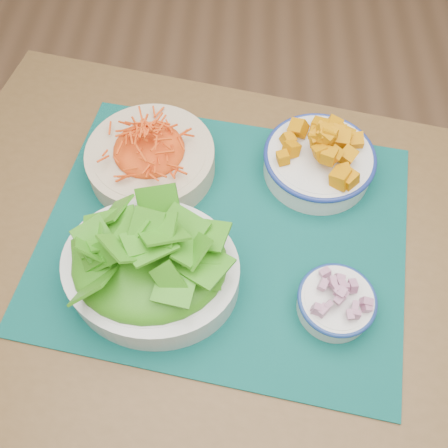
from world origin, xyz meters
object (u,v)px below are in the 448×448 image
Objects in this scene: carrot_bowl at (150,154)px; onion_bowl at (337,301)px; lettuce_bowl at (150,262)px; placemat at (224,234)px; squash_bowl at (320,156)px; table at (249,295)px.

carrot_bowl is 1.97× the size of onion_bowl.
lettuce_bowl reaches higher than carrot_bowl.
squash_bowl is at bearing 49.82° from placemat.
placemat is 4.12× the size of onion_bowl.
placemat is at bearing 51.27° from lettuce_bowl.
onion_bowl is at bearing -26.54° from placemat.
table is 8.99× the size of onion_bowl.
lettuce_bowl is at bearing -130.62° from placemat.
placemat is 0.15m from lettuce_bowl.
table is 0.19m from onion_bowl.
onion_bowl is (0.31, -0.26, -0.01)m from carrot_bowl.
lettuce_bowl is (0.03, -0.22, 0.02)m from carrot_bowl.
placemat is 0.19m from carrot_bowl.
onion_bowl is at bearing 3.96° from lettuce_bowl.
squash_bowl is (0.30, 0.01, 0.00)m from carrot_bowl.
squash_bowl is at bearing 72.80° from table.
table is at bearing -119.23° from squash_bowl.
onion_bowl is (0.13, -0.06, 0.13)m from table.
carrot_bowl reaches higher than table.
carrot_bowl is (-0.18, 0.19, 0.15)m from table.
table is at bearing 20.63° from lettuce_bowl.
squash_bowl is (0.16, 0.14, 0.05)m from placemat.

